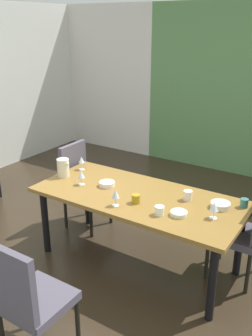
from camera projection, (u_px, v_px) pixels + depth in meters
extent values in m
cube|color=#32271B|center=(94.00, 245.00, 4.12)|extent=(5.65, 5.95, 0.02)
cube|color=silver|center=(107.00, 80.00, 6.89)|extent=(1.88, 0.10, 2.59)
cube|color=olive|center=(138.00, 197.00, 3.55)|extent=(2.01, 0.91, 0.04)
cylinder|color=black|center=(88.00, 197.00, 4.42)|extent=(0.07, 0.07, 0.71)
cylinder|color=black|center=(240.00, 242.00, 3.50)|extent=(0.07, 0.07, 0.71)
cylinder|color=black|center=(45.00, 221.00, 3.87)|extent=(0.07, 0.07, 0.71)
cylinder|color=black|center=(212.00, 283.00, 2.95)|extent=(0.07, 0.07, 0.71)
cube|color=#524C5A|center=(236.00, 234.00, 3.46)|extent=(0.44, 0.44, 0.07)
cylinder|color=black|center=(207.00, 260.00, 3.49)|extent=(0.04, 0.04, 0.42)
cylinder|color=black|center=(221.00, 241.00, 3.79)|extent=(0.04, 0.04, 0.42)
cylinder|color=black|center=(248.00, 273.00, 3.30)|extent=(0.04, 0.04, 0.42)
cube|color=#524C5A|center=(38.00, 301.00, 2.62)|extent=(0.44, 0.44, 0.07)
cube|color=#524C5A|center=(11.00, 286.00, 2.37)|extent=(0.42, 0.05, 0.53)
cylinder|color=black|center=(41.00, 302.00, 2.96)|extent=(0.04, 0.04, 0.42)
cylinder|color=black|center=(78.00, 322.00, 2.77)|extent=(0.04, 0.04, 0.42)
cylinder|color=black|center=(2.00, 334.00, 2.66)|extent=(0.04, 0.04, 0.42)
cube|color=#524C5A|center=(88.00, 191.00, 4.34)|extent=(0.44, 0.44, 0.07)
cube|color=#524C5A|center=(73.00, 166.00, 4.35)|extent=(0.05, 0.42, 0.54)
cylinder|color=black|center=(111.00, 207.00, 4.48)|extent=(0.04, 0.04, 0.42)
cylinder|color=black|center=(91.00, 220.00, 4.18)|extent=(0.04, 0.04, 0.42)
cylinder|color=black|center=(86.00, 200.00, 4.67)|extent=(0.04, 0.04, 0.42)
cylinder|color=black|center=(66.00, 212.00, 4.38)|extent=(0.04, 0.04, 0.42)
cylinder|color=silver|center=(213.00, 218.00, 3.12)|extent=(0.07, 0.07, 0.00)
cylinder|color=silver|center=(214.00, 214.00, 3.11)|extent=(0.01, 0.01, 0.07)
cone|color=silver|center=(214.00, 207.00, 3.08)|extent=(0.07, 0.07, 0.07)
cylinder|color=silver|center=(82.00, 169.00, 4.16)|extent=(0.07, 0.07, 0.00)
cylinder|color=silver|center=(82.00, 166.00, 4.14)|extent=(0.01, 0.01, 0.08)
cone|color=silver|center=(82.00, 160.00, 4.11)|extent=(0.07, 0.07, 0.07)
cylinder|color=silver|center=(82.00, 184.00, 3.77)|extent=(0.07, 0.07, 0.00)
cylinder|color=silver|center=(81.00, 181.00, 3.76)|extent=(0.01, 0.01, 0.07)
cone|color=silver|center=(81.00, 174.00, 3.73)|extent=(0.07, 0.07, 0.07)
cylinder|color=silver|center=(116.00, 205.00, 3.34)|extent=(0.06, 0.06, 0.00)
cylinder|color=silver|center=(116.00, 202.00, 3.32)|extent=(0.01, 0.01, 0.07)
cone|color=silver|center=(116.00, 193.00, 3.29)|extent=(0.07, 0.07, 0.08)
cylinder|color=silver|center=(179.00, 213.00, 3.16)|extent=(0.15, 0.15, 0.04)
cylinder|color=white|center=(107.00, 184.00, 3.73)|extent=(0.16, 0.16, 0.05)
cylinder|color=silver|center=(220.00, 205.00, 3.29)|extent=(0.17, 0.17, 0.05)
cylinder|color=white|center=(159.00, 211.00, 3.17)|extent=(0.08, 0.08, 0.08)
cylinder|color=#367167|center=(244.00, 203.00, 3.30)|extent=(0.07, 0.07, 0.08)
cylinder|color=white|center=(188.00, 195.00, 3.43)|extent=(0.08, 0.08, 0.09)
cylinder|color=#AE881B|center=(136.00, 199.00, 3.38)|extent=(0.08, 0.08, 0.08)
cylinder|color=beige|center=(63.00, 168.00, 3.94)|extent=(0.13, 0.13, 0.19)
cone|color=beige|center=(67.00, 162.00, 3.88)|extent=(0.04, 0.04, 0.03)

